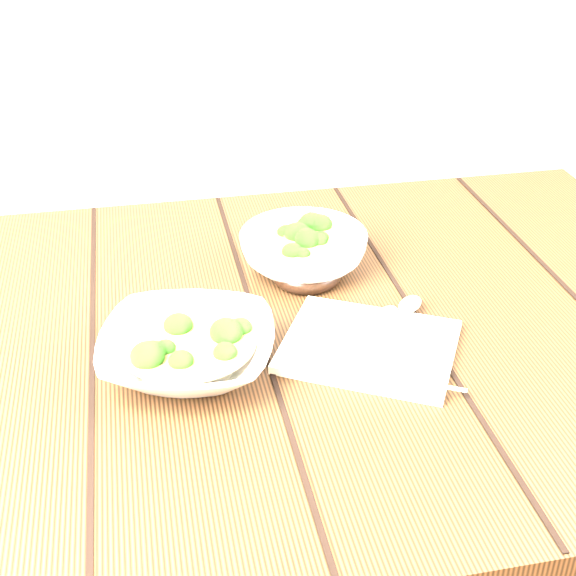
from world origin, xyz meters
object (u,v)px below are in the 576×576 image
Objects in this scene: soup_bowl_back at (303,250)px; trivet at (306,273)px; soup_bowl_front at (188,349)px; table at (275,403)px; napkin at (369,346)px.

soup_bowl_back reaches higher than trivet.
table is at bearing 29.75° from soup_bowl_front.
trivet reaches higher than napkin.
trivet is 0.18m from napkin.
napkin is (0.04, -0.18, -0.01)m from trivet.
soup_bowl_back is at bearing 48.34° from soup_bowl_front.
soup_bowl_back is at bearing 84.86° from trivet.
table is at bearing -116.03° from soup_bowl_back.
trivet is (0.06, 0.10, 0.13)m from table.
table is 0.18m from trivet.
table is 0.19m from soup_bowl_front.
table is at bearing -121.37° from trivet.
soup_bowl_back is at bearing 63.97° from table.
trivet is at bearing -95.14° from soup_bowl_back.
trivet is at bearing 130.75° from napkin.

